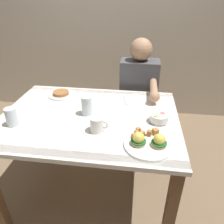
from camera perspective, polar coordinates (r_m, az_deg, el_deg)
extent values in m
plane|color=#7F664C|center=(1.95, -4.89, -19.95)|extent=(6.00, 6.00, 0.00)
cube|color=beige|center=(2.75, 1.02, 25.82)|extent=(4.80, 0.10, 2.60)
cube|color=white|center=(1.48, -6.07, -1.41)|extent=(1.20, 0.90, 0.03)
cube|color=#B23838|center=(1.16, -10.61, -11.04)|extent=(1.20, 0.06, 0.00)
cube|color=#B23838|center=(1.82, -3.26, 5.37)|extent=(1.20, 0.06, 0.00)
cube|color=brown|center=(1.42, 15.05, -24.60)|extent=(0.06, 0.06, 0.71)
cube|color=brown|center=(2.17, -17.44, -3.30)|extent=(0.06, 0.06, 0.71)
cube|color=brown|center=(1.99, 12.87, -5.69)|extent=(0.06, 0.06, 0.71)
cylinder|color=white|center=(1.21, 9.54, -8.50)|extent=(0.27, 0.27, 0.01)
cylinder|color=tan|center=(1.19, 6.94, -8.03)|extent=(0.08, 0.08, 0.02)
cylinder|color=#236028|center=(1.18, 6.97, -7.57)|extent=(0.08, 0.08, 0.01)
sphere|color=#F7DB56|center=(1.17, 7.04, -6.76)|extent=(0.06, 0.06, 0.06)
cylinder|color=tan|center=(1.20, 12.26, -8.33)|extent=(0.08, 0.08, 0.02)
cylinder|color=#236028|center=(1.19, 12.32, -7.88)|extent=(0.08, 0.08, 0.01)
sphere|color=#F7DB56|center=(1.18, 12.43, -7.09)|extent=(0.06, 0.06, 0.06)
cube|color=#AD7038|center=(1.23, 5.91, -6.31)|extent=(0.04, 0.04, 0.03)
cube|color=#B77A42|center=(1.25, 6.56, -5.46)|extent=(0.03, 0.03, 0.03)
cube|color=#AD7038|center=(1.26, 9.77, -5.53)|extent=(0.03, 0.03, 0.03)
cube|color=#B77A42|center=(1.28, 11.42, -5.09)|extent=(0.04, 0.04, 0.03)
cube|color=#B77A42|center=(1.24, 12.32, -6.42)|extent=(0.03, 0.03, 0.03)
cube|color=#B77A42|center=(1.26, 8.13, -5.61)|extent=(0.03, 0.03, 0.03)
cube|color=#B77A42|center=(1.27, 6.93, -4.81)|extent=(0.03, 0.03, 0.03)
cylinder|color=white|center=(1.43, 12.22, -2.38)|extent=(0.10, 0.10, 0.01)
cylinder|color=white|center=(1.41, 12.33, -1.44)|extent=(0.12, 0.12, 0.04)
cube|color=#F4DB66|center=(1.41, 12.31, -1.32)|extent=(0.02, 0.02, 0.02)
cube|color=#EA6B70|center=(1.43, 12.78, -1.21)|extent=(0.03, 0.03, 0.02)
cube|color=#EA6B70|center=(1.43, 12.81, -1.18)|extent=(0.02, 0.02, 0.02)
cube|color=#EA6B70|center=(1.42, 13.17, -0.81)|extent=(0.03, 0.03, 0.03)
cube|color=#F4DB66|center=(1.40, 11.77, -1.45)|extent=(0.03, 0.03, 0.02)
cube|color=#B7E093|center=(1.38, 11.63, -1.36)|extent=(0.04, 0.04, 0.03)
cube|color=#B7E093|center=(1.38, 12.49, -1.65)|extent=(0.03, 0.03, 0.02)
cube|color=#EA6B70|center=(1.43, 11.48, -1.06)|extent=(0.03, 0.03, 0.02)
cylinder|color=white|center=(1.29, -4.10, -3.32)|extent=(0.08, 0.08, 0.09)
cylinder|color=black|center=(1.26, -4.17, -1.75)|extent=(0.07, 0.07, 0.01)
torus|color=white|center=(1.28, -2.21, -3.40)|extent=(0.06, 0.02, 0.06)
cube|color=silver|center=(1.68, 3.38, 3.32)|extent=(0.04, 0.12, 0.00)
cube|color=silver|center=(1.61, 3.83, 2.10)|extent=(0.03, 0.04, 0.00)
cylinder|color=silver|center=(1.46, -6.66, 1.69)|extent=(0.07, 0.07, 0.13)
cylinder|color=silver|center=(1.47, -6.59, 0.70)|extent=(0.07, 0.07, 0.07)
cylinder|color=silver|center=(1.47, -25.00, -1.16)|extent=(0.07, 0.07, 0.12)
cylinder|color=silver|center=(1.48, -24.82, -1.93)|extent=(0.06, 0.06, 0.07)
cylinder|color=white|center=(1.79, -13.28, 4.41)|extent=(0.20, 0.20, 0.01)
cylinder|color=#A36638|center=(1.78, -13.35, 4.93)|extent=(0.12, 0.12, 0.02)
cylinder|color=#33333D|center=(2.17, 3.82, -6.00)|extent=(0.11, 0.11, 0.45)
cylinder|color=#33333D|center=(2.17, 8.60, -6.32)|extent=(0.11, 0.11, 0.45)
cube|color=#4C4C51|center=(2.02, 7.05, 6.52)|extent=(0.34, 0.20, 0.50)
sphere|color=tan|center=(1.91, 7.71, 16.08)|extent=(0.19, 0.19, 0.19)
cylinder|color=tan|center=(1.75, 10.97, 6.07)|extent=(0.06, 0.30, 0.06)
sphere|color=tan|center=(1.62, 11.15, 3.96)|extent=(0.08, 0.08, 0.08)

